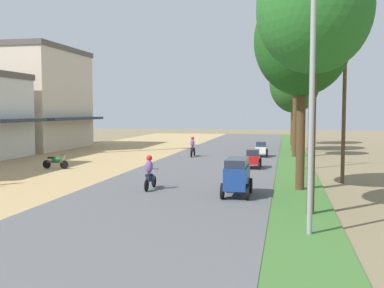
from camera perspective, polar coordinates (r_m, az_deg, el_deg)
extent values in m
cube|color=#2D3847|center=(36.69, -22.30, 2.69)|extent=(1.20, 9.82, 0.25)
cube|color=beige|center=(48.56, -19.45, 5.08)|extent=(8.35, 10.62, 9.60)
cube|color=#2D3847|center=(46.27, -14.32, 3.11)|extent=(1.20, 10.62, 0.25)
cube|color=#59514C|center=(48.92, -19.59, 11.01)|extent=(8.55, 10.82, 0.50)
cylinder|color=black|center=(30.58, -15.76, -2.52)|extent=(0.56, 0.06, 0.56)
cylinder|color=black|center=(31.17, -17.79, -2.44)|extent=(0.56, 0.06, 0.56)
cube|color=#333338|center=(30.85, -16.79, -2.15)|extent=(1.12, 0.12, 0.12)
ellipsoid|color=#14722D|center=(30.79, -16.67, -1.90)|extent=(0.64, 0.28, 0.32)
cube|color=black|center=(30.95, -17.26, -1.65)|extent=(0.44, 0.20, 0.10)
cylinder|color=#A5A8AD|center=(30.58, -15.87, -2.02)|extent=(0.26, 0.05, 0.68)
cylinder|color=black|center=(30.57, -15.99, -1.32)|extent=(0.04, 0.54, 0.04)
cylinder|color=#4C351E|center=(16.97, 14.82, 1.67)|extent=(0.28, 0.28, 6.12)
ellipsoid|color=#246323|center=(17.34, 15.09, 16.12)|extent=(4.11, 4.11, 4.62)
cylinder|color=#4C351E|center=(22.20, 13.50, 1.64)|extent=(0.42, 0.42, 5.64)
ellipsoid|color=#1B4F17|center=(22.43, 13.69, 12.56)|extent=(4.53, 4.53, 5.20)
cylinder|color=#4C351E|center=(38.42, 12.81, 3.04)|extent=(0.41, 0.41, 6.15)
ellipsoid|color=#1E6324|center=(38.55, 12.91, 8.90)|extent=(3.37, 3.37, 3.13)
cylinder|color=#4C351E|center=(44.48, 12.67, 2.36)|extent=(0.43, 0.43, 4.87)
ellipsoid|color=#234F1B|center=(44.55, 12.75, 7.50)|extent=(4.71, 4.71, 5.68)
cylinder|color=#4C351E|center=(51.72, 12.45, 3.74)|extent=(0.28, 0.28, 6.93)
ellipsoid|color=#1A5420|center=(51.93, 12.54, 9.22)|extent=(4.52, 4.52, 5.40)
cylinder|color=gray|center=(14.11, 14.80, 4.36)|extent=(0.16, 0.16, 7.67)
cylinder|color=gray|center=(30.03, 13.16, 4.46)|extent=(0.16, 0.16, 7.93)
cylinder|color=gray|center=(30.29, 11.93, 11.72)|extent=(1.40, 0.08, 0.08)
ellipsoid|color=silver|center=(30.28, 10.58, 11.60)|extent=(0.36, 0.20, 0.14)
cylinder|color=gray|center=(30.32, 14.64, 11.66)|extent=(1.40, 0.08, 0.08)
ellipsoid|color=silver|center=(30.35, 15.98, 11.50)|extent=(0.36, 0.20, 0.14)
cylinder|color=gray|center=(41.39, 12.77, 4.61)|extent=(0.16, 0.16, 8.31)
cylinder|color=gray|center=(41.61, 11.88, 10.15)|extent=(1.40, 0.08, 0.08)
ellipsoid|color=silver|center=(41.61, 10.90, 10.06)|extent=(0.36, 0.20, 0.14)
cylinder|color=gray|center=(41.64, 13.84, 10.11)|extent=(1.40, 0.08, 0.08)
ellipsoid|color=silver|center=(41.66, 14.81, 9.99)|extent=(0.36, 0.20, 0.14)
cylinder|color=gray|center=(57.00, 12.47, 3.96)|extent=(0.16, 0.16, 7.31)
cylinder|color=gray|center=(57.10, 11.82, 7.49)|extent=(1.40, 0.08, 0.08)
ellipsoid|color=silver|center=(57.09, 11.11, 7.43)|extent=(0.36, 0.20, 0.14)
cylinder|color=gray|center=(57.11, 13.23, 7.46)|extent=(1.40, 0.08, 0.08)
ellipsoid|color=silver|center=(57.13, 13.94, 7.38)|extent=(0.36, 0.20, 0.14)
cylinder|color=brown|center=(25.10, 18.58, 5.11)|extent=(0.20, 0.20, 8.65)
cube|color=#473323|center=(25.47, 18.78, 13.75)|extent=(1.80, 0.10, 0.10)
cube|color=navy|center=(20.11, 5.69, -4.11)|extent=(0.95, 2.40, 0.95)
cube|color=#232B38|center=(19.93, 5.68, -2.30)|extent=(0.87, 2.00, 0.35)
cylinder|color=black|center=(19.30, 7.00, -6.00)|extent=(0.12, 0.68, 0.68)
cylinder|color=black|center=(19.41, 3.83, -5.92)|extent=(0.12, 0.68, 0.68)
cylinder|color=black|center=(20.99, 7.39, -5.18)|extent=(0.12, 0.68, 0.68)
cylinder|color=black|center=(21.10, 4.48, -5.11)|extent=(0.12, 0.68, 0.68)
cube|color=red|center=(30.01, 7.65, -1.91)|extent=(0.84, 1.95, 0.50)
cube|color=#232B38|center=(30.02, 7.67, -1.05)|extent=(0.77, 1.10, 0.40)
cylinder|color=black|center=(29.32, 8.47, -2.61)|extent=(0.10, 0.60, 0.60)
cylinder|color=black|center=(29.38, 6.64, -2.58)|extent=(0.10, 0.60, 0.60)
cylinder|color=black|center=(30.71, 8.62, -2.31)|extent=(0.10, 0.60, 0.60)
cylinder|color=black|center=(30.77, 6.87, -2.28)|extent=(0.10, 0.60, 0.60)
cube|color=silver|center=(37.64, 8.67, -0.70)|extent=(0.84, 1.95, 0.50)
cube|color=#232B38|center=(37.66, 8.68, -0.01)|extent=(0.77, 1.10, 0.40)
cylinder|color=black|center=(36.95, 9.34, -1.23)|extent=(0.10, 0.60, 0.60)
cylinder|color=black|center=(37.00, 7.88, -1.21)|extent=(0.10, 0.60, 0.60)
cylinder|color=black|center=(38.34, 9.42, -1.04)|extent=(0.10, 0.60, 0.60)
cylinder|color=black|center=(38.39, 8.02, -1.01)|extent=(0.10, 0.60, 0.60)
cylinder|color=black|center=(22.43, -4.78, -4.71)|extent=(0.06, 0.56, 0.56)
cylinder|color=black|center=(21.26, -5.73, -5.21)|extent=(0.06, 0.56, 0.56)
cube|color=#333338|center=(21.81, -5.25, -4.49)|extent=(0.12, 1.12, 0.12)
ellipsoid|color=#1E4CA5|center=(21.87, -5.19, -4.10)|extent=(0.28, 0.64, 0.32)
cube|color=black|center=(21.51, -5.47, -3.91)|extent=(0.20, 0.44, 0.10)
cylinder|color=#A5A8AD|center=(22.33, -4.83, -4.05)|extent=(0.05, 0.26, 0.68)
cylinder|color=black|center=(22.22, -4.88, -3.13)|extent=(0.54, 0.04, 0.04)
ellipsoid|color=#724C8C|center=(21.54, -5.42, -2.83)|extent=(0.36, 0.28, 0.64)
sphere|color=red|center=(21.53, -5.39, -1.76)|extent=(0.28, 0.28, 0.28)
cylinder|color=#2D2D38|center=(21.76, -5.68, -4.46)|extent=(0.12, 0.12, 0.48)
cylinder|color=#2D2D38|center=(21.68, -4.97, -4.49)|extent=(0.12, 0.12, 0.48)
cylinder|color=black|center=(37.90, 0.31, -1.07)|extent=(0.06, 0.56, 0.56)
cylinder|color=black|center=(36.69, -0.07, -1.24)|extent=(0.06, 0.56, 0.56)
cube|color=#333338|center=(37.28, 0.12, -0.88)|extent=(0.12, 1.12, 0.12)
ellipsoid|color=#8C1E8C|center=(37.35, 0.14, -0.66)|extent=(0.28, 0.64, 0.32)
cube|color=black|center=(36.98, 0.03, -0.52)|extent=(0.20, 0.44, 0.10)
cylinder|color=#A5A8AD|center=(37.82, 0.29, -0.67)|extent=(0.05, 0.26, 0.68)
cylinder|color=black|center=(37.73, 0.27, -0.12)|extent=(0.54, 0.04, 0.04)
ellipsoid|color=#724C8C|center=(37.03, 0.06, 0.11)|extent=(0.36, 0.28, 0.64)
sphere|color=red|center=(37.05, 0.07, 0.73)|extent=(0.28, 0.28, 0.28)
cylinder|color=#2D2D38|center=(37.21, -0.12, -0.86)|extent=(0.12, 0.12, 0.48)
cylinder|color=#2D2D38|center=(37.15, 0.30, -0.87)|extent=(0.12, 0.12, 0.48)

